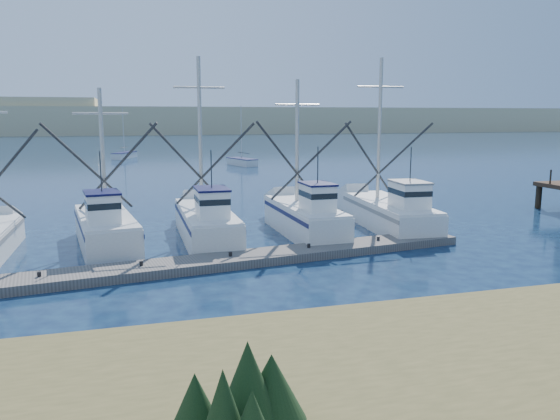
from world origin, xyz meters
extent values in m
plane|color=#0B1834|center=(0.00, 0.00, 0.00)|extent=(500.00, 500.00, 0.00)
cube|color=#665F5B|center=(-9.12, 5.40, 0.20)|extent=(30.41, 6.22, 0.41)
cube|color=tan|center=(0.00, 210.00, 5.00)|extent=(360.00, 60.00, 10.00)
cube|color=silver|center=(-11.70, 10.81, 0.80)|extent=(3.59, 8.45, 1.60)
cube|color=white|center=(-11.70, 8.72, 2.35)|extent=(1.72, 2.17, 1.50)
cylinder|color=#B7B2A8|center=(-11.70, 12.21, 4.88)|extent=(0.22, 0.22, 6.55)
cube|color=silver|center=(-6.47, 11.27, 0.78)|extent=(2.62, 9.12, 1.56)
cube|color=white|center=(-6.47, 8.94, 2.31)|extent=(1.50, 2.23, 1.50)
cylinder|color=#B7B2A8|center=(-6.47, 12.83, 5.75)|extent=(0.22, 0.22, 8.38)
cube|color=silver|center=(-0.91, 10.92, 0.82)|extent=(2.53, 8.43, 1.65)
cube|color=white|center=(-0.91, 8.77, 2.40)|extent=(1.43, 2.07, 1.50)
cylinder|color=#B7B2A8|center=(-0.91, 12.35, 5.21)|extent=(0.22, 0.22, 7.13)
cube|color=silver|center=(4.62, 11.41, 0.77)|extent=(3.46, 9.57, 1.53)
cube|color=white|center=(4.62, 9.01, 2.28)|extent=(1.77, 2.40, 1.50)
cylinder|color=#B7B2A8|center=(4.62, 13.02, 5.86)|extent=(0.22, 0.22, 8.66)
cube|color=silver|center=(4.80, 55.45, 0.45)|extent=(3.43, 5.92, 0.90)
cylinder|color=#B7B2A8|center=(4.80, 55.75, 4.50)|extent=(0.12, 0.12, 7.20)
cube|color=silver|center=(-10.73, 73.05, 0.45)|extent=(4.06, 6.43, 0.90)
cylinder|color=#B7B2A8|center=(-10.73, 73.35, 4.50)|extent=(0.12, 0.12, 7.20)
camera|label=1|loc=(-10.53, -18.03, 6.71)|focal=35.00mm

